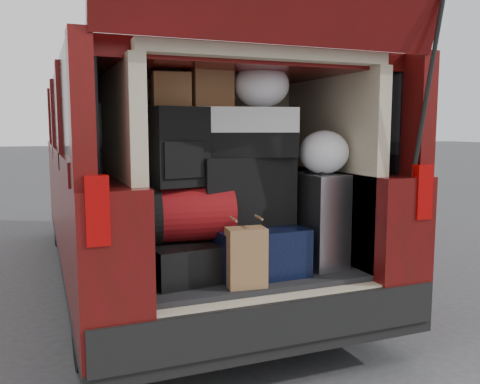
{
  "coord_description": "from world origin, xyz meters",
  "views": [
    {
      "loc": [
        -1.08,
        -2.52,
        1.36
      ],
      "look_at": [
        0.0,
        0.2,
        1.0
      ],
      "focal_mm": 38.0,
      "sensor_mm": 36.0,
      "label": 1
    }
  ],
  "objects_px": {
    "kraft_bag": "(246,257)",
    "backpack": "(179,147)",
    "silver_roller": "(316,220)",
    "twotone_duffel": "(240,132)",
    "black_hardshell": "(177,259)",
    "black_soft_case": "(243,190)",
    "red_duffel": "(189,213)",
    "navy_hardshell": "(249,246)"
  },
  "relations": [
    {
      "from": "black_hardshell",
      "to": "navy_hardshell",
      "type": "height_order",
      "value": "navy_hardshell"
    },
    {
      "from": "navy_hardshell",
      "to": "red_duffel",
      "type": "bearing_deg",
      "value": -179.89
    },
    {
      "from": "navy_hardshell",
      "to": "backpack",
      "type": "xyz_separation_m",
      "value": [
        -0.42,
        -0.02,
        0.58
      ]
    },
    {
      "from": "silver_roller",
      "to": "black_soft_case",
      "type": "distance_m",
      "value": 0.48
    },
    {
      "from": "navy_hardshell",
      "to": "silver_roller",
      "type": "bearing_deg",
      "value": -11.69
    },
    {
      "from": "backpack",
      "to": "twotone_duffel",
      "type": "xyz_separation_m",
      "value": [
        0.38,
        0.06,
        0.08
      ]
    },
    {
      "from": "silver_roller",
      "to": "kraft_bag",
      "type": "distance_m",
      "value": 0.61
    },
    {
      "from": "navy_hardshell",
      "to": "backpack",
      "type": "relative_size",
      "value": 1.44
    },
    {
      "from": "navy_hardshell",
      "to": "twotone_duffel",
      "type": "bearing_deg",
      "value": 130.82
    },
    {
      "from": "kraft_bag",
      "to": "red_duffel",
      "type": "height_order",
      "value": "red_duffel"
    },
    {
      "from": "black_hardshell",
      "to": "backpack",
      "type": "xyz_separation_m",
      "value": [
        0.02,
        -0.01,
        0.62
      ]
    },
    {
      "from": "black_soft_case",
      "to": "silver_roller",
      "type": "bearing_deg",
      "value": -15.82
    },
    {
      "from": "black_soft_case",
      "to": "black_hardshell",
      "type": "bearing_deg",
      "value": -173.75
    },
    {
      "from": "red_duffel",
      "to": "backpack",
      "type": "height_order",
      "value": "backpack"
    },
    {
      "from": "red_duffel",
      "to": "backpack",
      "type": "relative_size",
      "value": 1.1
    },
    {
      "from": "silver_roller",
      "to": "red_duffel",
      "type": "relative_size",
      "value": 1.18
    },
    {
      "from": "black_soft_case",
      "to": "twotone_duffel",
      "type": "distance_m",
      "value": 0.33
    },
    {
      "from": "silver_roller",
      "to": "twotone_duffel",
      "type": "xyz_separation_m",
      "value": [
        -0.44,
        0.12,
        0.52
      ]
    },
    {
      "from": "silver_roller",
      "to": "red_duffel",
      "type": "xyz_separation_m",
      "value": [
        -0.76,
        0.06,
        0.08
      ]
    },
    {
      "from": "navy_hardshell",
      "to": "red_duffel",
      "type": "distance_m",
      "value": 0.42
    },
    {
      "from": "kraft_bag",
      "to": "twotone_duffel",
      "type": "xyz_separation_m",
      "value": [
        0.1,
        0.35,
        0.64
      ]
    },
    {
      "from": "navy_hardshell",
      "to": "kraft_bag",
      "type": "distance_m",
      "value": 0.34
    },
    {
      "from": "black_hardshell",
      "to": "black_soft_case",
      "type": "xyz_separation_m",
      "value": [
        0.41,
        0.05,
        0.36
      ]
    },
    {
      "from": "navy_hardshell",
      "to": "red_duffel",
      "type": "height_order",
      "value": "red_duffel"
    },
    {
      "from": "navy_hardshell",
      "to": "black_soft_case",
      "type": "bearing_deg",
      "value": 114.6
    },
    {
      "from": "black_hardshell",
      "to": "kraft_bag",
      "type": "xyz_separation_m",
      "value": [
        0.29,
        -0.3,
        0.05
      ]
    },
    {
      "from": "kraft_bag",
      "to": "backpack",
      "type": "bearing_deg",
      "value": 139.28
    },
    {
      "from": "kraft_bag",
      "to": "backpack",
      "type": "relative_size",
      "value": 0.73
    },
    {
      "from": "black_hardshell",
      "to": "navy_hardshell",
      "type": "xyz_separation_m",
      "value": [
        0.43,
        0.01,
        0.03
      ]
    },
    {
      "from": "black_hardshell",
      "to": "red_duffel",
      "type": "bearing_deg",
      "value": -10.9
    },
    {
      "from": "navy_hardshell",
      "to": "black_soft_case",
      "type": "relative_size",
      "value": 1.13
    },
    {
      "from": "silver_roller",
      "to": "twotone_duffel",
      "type": "bearing_deg",
      "value": 157.29
    },
    {
      "from": "red_duffel",
      "to": "black_soft_case",
      "type": "relative_size",
      "value": 0.86
    },
    {
      "from": "silver_roller",
      "to": "red_duffel",
      "type": "height_order",
      "value": "silver_roller"
    },
    {
      "from": "kraft_bag",
      "to": "red_duffel",
      "type": "xyz_separation_m",
      "value": [
        -0.21,
        0.3,
        0.2
      ]
    },
    {
      "from": "kraft_bag",
      "to": "black_hardshell",
      "type": "bearing_deg",
      "value": 139.66
    },
    {
      "from": "black_hardshell",
      "to": "backpack",
      "type": "relative_size",
      "value": 1.18
    },
    {
      "from": "red_duffel",
      "to": "twotone_duffel",
      "type": "relative_size",
      "value": 0.76
    },
    {
      "from": "navy_hardshell",
      "to": "kraft_bag",
      "type": "bearing_deg",
      "value": -116.76
    },
    {
      "from": "black_hardshell",
      "to": "navy_hardshell",
      "type": "bearing_deg",
      "value": -6.27
    },
    {
      "from": "navy_hardshell",
      "to": "kraft_bag",
      "type": "xyz_separation_m",
      "value": [
        -0.14,
        -0.31,
        0.02
      ]
    },
    {
      "from": "black_hardshell",
      "to": "red_duffel",
      "type": "height_order",
      "value": "red_duffel"
    }
  ]
}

